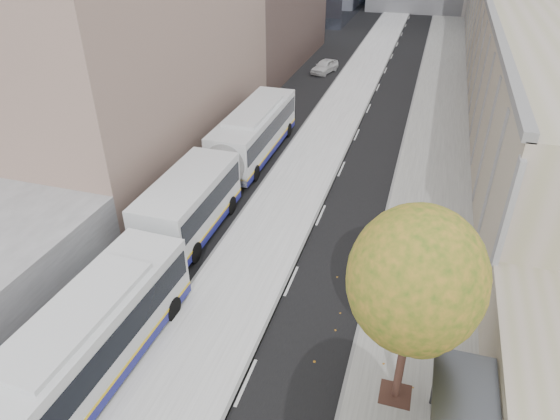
% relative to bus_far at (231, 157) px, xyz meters
% --- Properties ---
extents(bus_platform, '(4.25, 150.00, 0.15)m').
position_rel_bus_far_xyz_m(bus_platform, '(3.93, 8.84, -1.65)').
color(bus_platform, '#AEAEAE').
rests_on(bus_platform, ground).
extents(sidewalk, '(4.75, 150.00, 0.08)m').
position_rel_bus_far_xyz_m(sidewalk, '(11.93, 8.84, -1.68)').
color(sidewalk, gray).
rests_on(sidewalk, ground).
extents(building_tan, '(18.00, 92.00, 8.00)m').
position_rel_bus_far_xyz_m(building_tan, '(23.31, 37.84, 2.28)').
color(building_tan, gray).
rests_on(building_tan, ground).
extents(tree_c, '(4.20, 4.20, 7.28)m').
position_rel_bus_far_xyz_m(tree_c, '(11.41, -13.16, 3.53)').
color(tree_c, black).
rests_on(tree_c, sidewalk).
extents(bus_far, '(2.81, 18.93, 3.15)m').
position_rel_bus_far_xyz_m(bus_far, '(0.00, 0.00, 0.00)').
color(bus_far, silver).
rests_on(bus_far, ground).
extents(distant_car, '(2.54, 4.16, 1.32)m').
position_rel_bus_far_xyz_m(distant_car, '(0.19, 25.19, -1.06)').
color(distant_car, silver).
rests_on(distant_car, ground).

